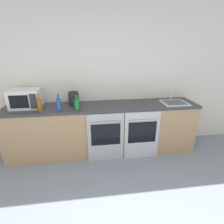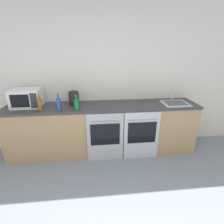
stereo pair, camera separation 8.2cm
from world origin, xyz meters
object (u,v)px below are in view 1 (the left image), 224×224
oven_left (106,138)px  bottle_blue (59,104)px  bottle_amber (40,105)px  kettle (74,98)px  sink (174,102)px  bottle_green (77,105)px  microwave (26,99)px  oven_right (142,135)px

oven_left → bottle_blue: bearing=171.4°
bottle_amber → kettle: size_ratio=1.10×
sink → bottle_blue: bearing=-175.9°
bottle_green → sink: size_ratio=0.55×
sink → bottle_amber: bearing=-177.1°
bottle_blue → sink: 1.98m
microwave → bottle_blue: microwave is taller
oven_right → bottle_blue: bottle_blue is taller
oven_right → kettle: (-1.12, 0.37, 0.59)m
microwave → oven_right: bearing=-10.9°
bottle_green → kettle: kettle is taller
oven_left → bottle_green: 0.72m
oven_right → sink: size_ratio=1.95×
microwave → bottle_blue: 0.62m
kettle → sink: 1.77m
microwave → oven_left: bearing=-16.0°
microwave → kettle: bearing=0.7°
sink → bottle_green: bearing=-175.1°
microwave → kettle: microwave is taller
bottle_blue → oven_left: bearing=-8.6°
microwave → bottle_blue: bearing=-24.6°
bottle_green → oven_left: bearing=-13.1°
bottle_green → sink: 1.71m
bottle_blue → kettle: 0.34m
oven_right → microwave: (-1.89, 0.37, 0.62)m
bottle_green → bottle_blue: bearing=178.8°
sink → oven_left: bearing=-168.9°
bottle_blue → kettle: bearing=52.1°
bottle_blue → kettle: (0.21, 0.27, 0.01)m
bottle_blue → kettle: bottle_blue is taller
bottle_blue → bottle_green: 0.28m
oven_left → sink: (1.26, 0.25, 0.48)m
microwave → sink: bearing=-2.7°
microwave → kettle: 0.77m
bottle_amber → oven_right: bearing=-4.7°
bottle_amber → microwave: bearing=139.3°
bottle_blue → oven_right: bearing=-4.6°
microwave → bottle_green: (0.84, -0.26, -0.06)m
oven_left → bottle_green: (-0.44, 0.10, 0.56)m
bottle_amber → sink: size_ratio=0.61×
kettle → sink: bearing=-4.1°
bottle_amber → kettle: bottle_amber is taller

